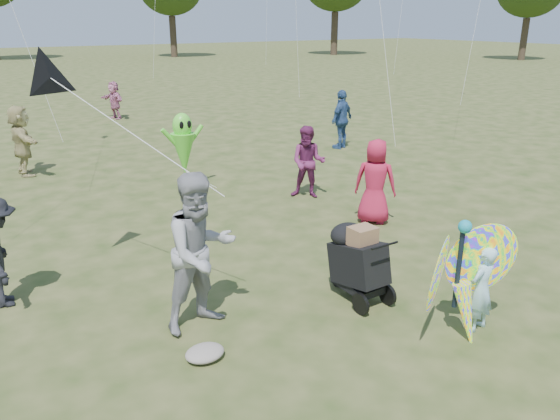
% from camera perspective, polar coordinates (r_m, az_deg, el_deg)
% --- Properties ---
extents(ground, '(160.00, 160.00, 0.00)m').
position_cam_1_polar(ground, '(7.35, 7.79, -11.14)').
color(ground, '#51592B').
rests_on(ground, ground).
extents(child_girl, '(0.44, 0.32, 1.12)m').
position_cam_1_polar(child_girl, '(7.24, 20.29, -7.74)').
color(child_girl, '#A7D9EC').
rests_on(child_girl, ground).
extents(adult_man, '(1.08, 0.89, 2.02)m').
position_cam_1_polar(adult_man, '(6.77, -8.26, -4.37)').
color(adult_man, '#97969C').
rests_on(adult_man, ground).
extents(grey_bag, '(0.46, 0.38, 0.15)m').
position_cam_1_polar(grey_bag, '(6.55, -7.87, -14.58)').
color(grey_bag, gray).
rests_on(grey_bag, ground).
extents(crowd_a, '(0.90, 0.94, 1.62)m').
position_cam_1_polar(crowd_a, '(10.45, 9.91, 2.95)').
color(crowd_a, '#B11C3C').
rests_on(crowd_a, ground).
extents(crowd_c, '(1.11, 0.76, 1.74)m').
position_cam_1_polar(crowd_c, '(16.60, 6.47, 9.40)').
color(crowd_c, '#2F4F83').
rests_on(crowd_c, ground).
extents(crowd_d, '(0.52, 1.61, 1.74)m').
position_cam_1_polar(crowd_d, '(14.97, -25.38, 6.56)').
color(crowd_d, tan).
rests_on(crowd_d, ground).
extents(crowd_e, '(0.96, 0.96, 1.57)m').
position_cam_1_polar(crowd_e, '(11.81, 2.96, 5.00)').
color(crowd_e, '#6C2453').
rests_on(crowd_e, ground).
extents(crowd_j, '(0.77, 1.41, 1.44)m').
position_cam_1_polar(crowd_j, '(22.56, -16.94, 10.93)').
color(crowd_j, '#BE6C91').
rests_on(crowd_j, ground).
extents(jogging_stroller, '(0.53, 1.06, 1.09)m').
position_cam_1_polar(jogging_stroller, '(7.58, 8.01, -4.94)').
color(jogging_stroller, black).
rests_on(jogging_stroller, ground).
extents(butterfly_kite, '(1.74, 0.75, 1.73)m').
position_cam_1_polar(butterfly_kite, '(6.87, 18.53, -7.06)').
color(butterfly_kite, '#FF2865').
rests_on(butterfly_kite, ground).
extents(delta_kite_rig, '(1.92, 2.40, 1.76)m').
position_cam_1_polar(delta_kite_rig, '(8.01, -22.79, 12.55)').
color(delta_kite_rig, black).
rests_on(delta_kite_rig, ground).
extents(alien_kite, '(1.12, 0.69, 1.74)m').
position_cam_1_polar(alien_kite, '(12.62, -10.05, 6.53)').
color(alien_kite, '#5DE034').
rests_on(alien_kite, ground).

